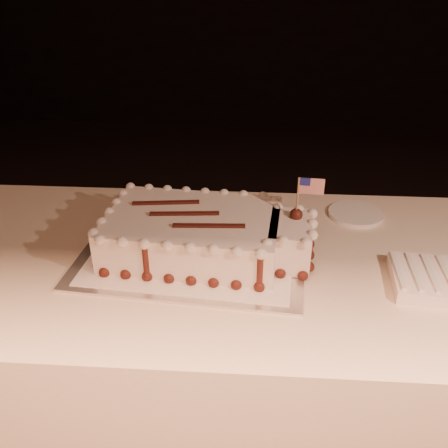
# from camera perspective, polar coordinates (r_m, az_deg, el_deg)

# --- Properties ---
(room_shell) EXTENTS (6.10, 8.10, 2.90)m
(room_shell) POSITION_cam_1_polar(r_m,az_deg,el_deg) (0.49, 11.12, 21.39)
(room_shell) COLOR black
(room_shell) RESTS_ON ground
(banquet_table) EXTENTS (2.40, 0.80, 0.75)m
(banquet_table) POSITION_cam_1_polar(r_m,az_deg,el_deg) (1.54, 4.99, -15.81)
(banquet_table) COLOR beige
(banquet_table) RESTS_ON ground
(cake_board) EXTENTS (0.62, 0.49, 0.01)m
(cake_board) POSITION_cam_1_polar(r_m,az_deg,el_deg) (1.32, -3.47, -3.21)
(cake_board) COLOR silver
(cake_board) RESTS_ON banquet_table
(doily) EXTENTS (0.55, 0.44, 0.00)m
(doily) POSITION_cam_1_polar(r_m,az_deg,el_deg) (1.32, -3.48, -3.03)
(doily) COLOR white
(doily) RESTS_ON cake_board
(sheet_cake) EXTENTS (0.56, 0.35, 0.22)m
(sheet_cake) POSITION_cam_1_polar(r_m,az_deg,el_deg) (1.29, -2.20, -1.14)
(sheet_cake) COLOR white
(sheet_cake) RESTS_ON doily
(napkin_stack) EXTENTS (0.26, 0.20, 0.04)m
(napkin_stack) POSITION_cam_1_polar(r_m,az_deg,el_deg) (1.30, 23.95, -5.92)
(napkin_stack) COLOR white
(napkin_stack) RESTS_ON banquet_table
(side_plate) EXTENTS (0.16, 0.16, 0.01)m
(side_plate) POSITION_cam_1_polar(r_m,az_deg,el_deg) (1.55, 14.81, 1.12)
(side_plate) COLOR white
(side_plate) RESTS_ON banquet_table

